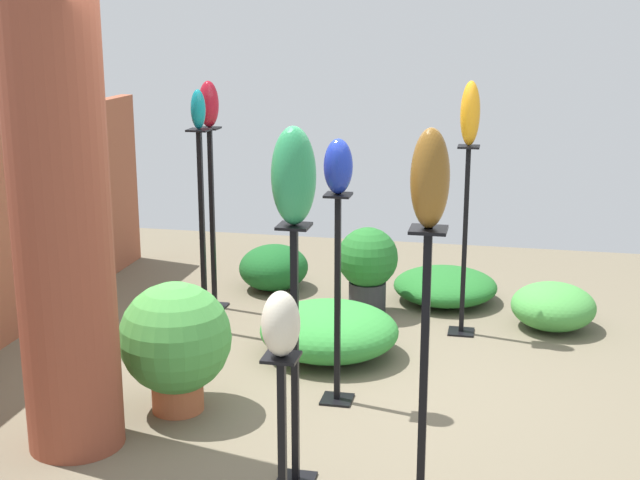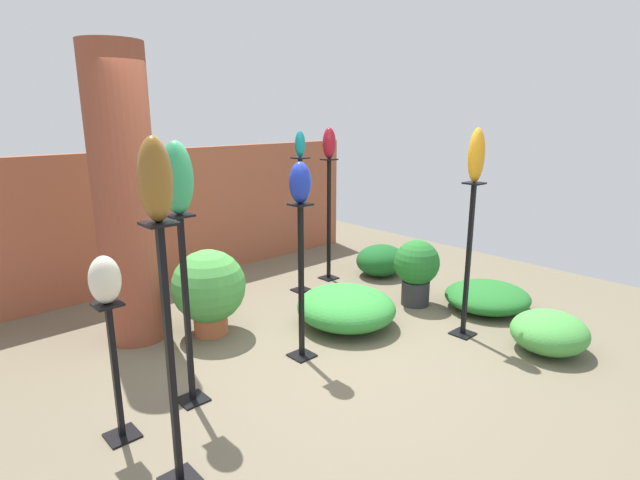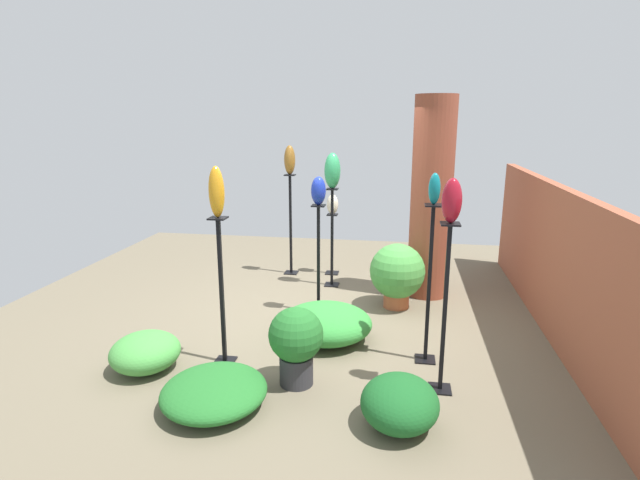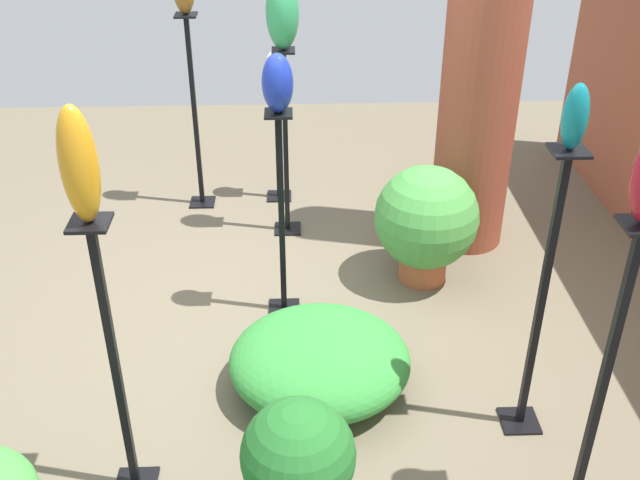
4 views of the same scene
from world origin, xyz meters
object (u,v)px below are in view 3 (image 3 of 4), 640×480
(pedestal_teal, at_px, (429,291))
(pedestal_jade, at_px, (332,242))
(art_vase_cobalt, at_px, (318,191))
(potted_plant_back_center, at_px, (397,273))
(art_vase_teal, at_px, (434,189))
(potted_plant_front_left, at_px, (296,341))
(brick_pillar, at_px, (431,199))
(art_vase_ivory, at_px, (332,204))
(art_vase_jade, at_px, (332,171))
(pedestal_ruby, at_px, (444,316))
(art_vase_ruby, at_px, (452,201))
(pedestal_bronze, at_px, (291,228))
(pedestal_ivory, at_px, (332,247))
(pedestal_amber, at_px, (222,297))
(art_vase_amber, at_px, (217,192))
(pedestal_cobalt, at_px, (319,264))
(art_vase_bronze, at_px, (290,160))

(pedestal_teal, bearing_deg, pedestal_jade, -149.67)
(pedestal_jade, distance_m, art_vase_cobalt, 1.37)
(potted_plant_back_center, bearing_deg, art_vase_teal, 12.34)
(potted_plant_front_left, distance_m, potted_plant_back_center, 2.25)
(brick_pillar, relative_size, art_vase_cobalt, 7.87)
(art_vase_teal, height_order, potted_plant_back_center, art_vase_teal)
(art_vase_ivory, distance_m, art_vase_teal, 3.06)
(pedestal_jade, relative_size, art_vase_jade, 2.88)
(art_vase_cobalt, bearing_deg, pedestal_teal, 49.62)
(pedestal_ruby, distance_m, art_vase_ivory, 3.56)
(art_vase_ruby, distance_m, potted_plant_front_left, 1.83)
(art_vase_ruby, bearing_deg, pedestal_jade, -153.22)
(art_vase_jade, relative_size, potted_plant_back_center, 0.59)
(pedestal_bronze, xyz_separation_m, art_vase_jade, (0.47, 0.71, 0.94))
(pedestal_ruby, height_order, potted_plant_back_center, pedestal_ruby)
(brick_pillar, xyz_separation_m, art_vase_ivory, (-0.71, -1.42, -0.24))
(brick_pillar, bearing_deg, art_vase_ruby, 0.19)
(art_vase_ruby, height_order, potted_plant_back_center, art_vase_ruby)
(pedestal_ivory, relative_size, pedestal_jade, 0.67)
(pedestal_amber, relative_size, art_vase_amber, 3.09)
(pedestal_ruby, bearing_deg, art_vase_ruby, 0.00)
(pedestal_teal, height_order, art_vase_ruby, art_vase_ruby)
(pedestal_cobalt, bearing_deg, art_vase_bronze, -155.77)
(pedestal_teal, distance_m, art_vase_cobalt, 1.84)
(brick_pillar, bearing_deg, art_vase_teal, -2.88)
(pedestal_bronze, xyz_separation_m, art_vase_bronze, (-0.00, 0.00, 1.04))
(art_vase_teal, xyz_separation_m, art_vase_bronze, (-2.60, -1.95, 0.02))
(pedestal_cobalt, xyz_separation_m, art_vase_teal, (1.08, 1.27, 1.11))
(pedestal_teal, height_order, art_vase_amber, art_vase_amber)
(pedestal_ruby, height_order, art_vase_bronze, art_vase_bronze)
(art_vase_teal, relative_size, art_vase_amber, 0.62)
(pedestal_amber, bearing_deg, art_vase_cobalt, 153.56)
(brick_pillar, bearing_deg, pedestal_ruby, 0.19)
(pedestal_teal, xyz_separation_m, pedestal_cobalt, (-1.08, -1.27, -0.11))
(brick_pillar, bearing_deg, pedestal_ivory, -116.70)
(pedestal_cobalt, bearing_deg, pedestal_jade, 178.80)
(art_vase_jade, bearing_deg, pedestal_cobalt, -1.20)
(art_vase_amber, bearing_deg, art_vase_teal, 100.22)
(pedestal_cobalt, relative_size, art_vase_ivory, 4.50)
(art_vase_amber, xyz_separation_m, potted_plant_front_left, (0.30, 0.79, -1.29))
(potted_plant_front_left, xyz_separation_m, potted_plant_back_center, (-2.07, 0.88, 0.04))
(pedestal_teal, bearing_deg, pedestal_amber, -79.78)
(art_vase_ivory, bearing_deg, pedestal_amber, -12.31)
(pedestal_ivory, relative_size, pedestal_teal, 0.59)
(pedestal_ivory, xyz_separation_m, art_vase_ruby, (3.24, 1.42, 1.29))
(art_vase_ivory, bearing_deg, art_vase_ruby, 23.76)
(brick_pillar, distance_m, art_vase_teal, 2.02)
(pedestal_ruby, bearing_deg, art_vase_teal, -168.99)
(pedestal_cobalt, xyz_separation_m, potted_plant_front_left, (1.73, 0.08, -0.20))
(potted_plant_back_center, bearing_deg, pedestal_jade, -127.25)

